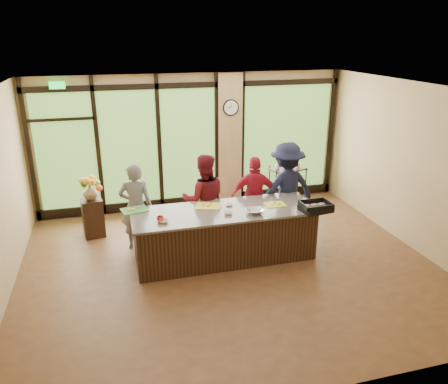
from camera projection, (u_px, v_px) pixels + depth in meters
floor at (229, 265)px, 7.57m from camera, size 7.00×7.00×0.00m
ceiling at (230, 89)px, 6.55m from camera, size 7.00×7.00×0.00m
back_wall at (193, 142)px, 9.78m from camera, size 7.00×0.00×7.00m
right_wall at (414, 167)px, 7.93m from camera, size 0.00×6.00×6.00m
window_wall at (200, 146)px, 9.81m from camera, size 6.90×0.12×3.00m
island_base at (224, 235)px, 7.70m from camera, size 3.10×1.00×0.88m
countertop at (224, 211)px, 7.54m from camera, size 3.20×1.10×0.04m
wall_clock at (231, 108)px, 9.61m from camera, size 0.36×0.04×0.36m
cook_left at (136, 206)px, 7.95m from camera, size 0.65×0.47×1.64m
cook_midleft at (204, 199)px, 8.18m from camera, size 0.92×0.76×1.73m
cook_midright at (255, 197)px, 8.46m from camera, size 1.00×0.59×1.61m
cook_right at (286, 189)px, 8.54m from camera, size 1.28×0.84×1.85m
roasting_pan at (316, 209)px, 7.48m from camera, size 0.55×0.46×0.09m
mixing_bowl at (255, 211)px, 7.39m from camera, size 0.30×0.30×0.07m
cutting_board_left at (135, 210)px, 7.52m from camera, size 0.49×0.40×0.01m
cutting_board_center at (208, 206)px, 7.69m from camera, size 0.52×0.46×0.01m
cutting_board_right at (275, 205)px, 7.76m from camera, size 0.36×0.27×0.01m
prep_bowl_near at (164, 221)px, 7.02m from camera, size 0.16×0.16×0.05m
prep_bowl_mid at (228, 213)px, 7.35m from camera, size 0.17×0.17×0.05m
prep_bowl_far at (229, 205)px, 7.72m from camera, size 0.13×0.13×0.03m
red_ramekin at (160, 219)px, 7.06m from camera, size 0.13×0.13×0.09m
flower_stand at (93, 218)px, 8.57m from camera, size 0.44×0.44×0.77m
flower_vase at (90, 192)px, 8.39m from camera, size 0.35×0.35×0.29m
bar_cart at (287, 182)px, 9.83m from camera, size 0.87×0.63×1.06m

